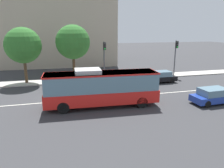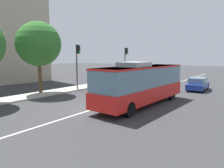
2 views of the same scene
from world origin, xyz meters
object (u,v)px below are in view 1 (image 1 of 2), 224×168
at_px(sedan_blue, 214,96).
at_px(traffic_light_near_corner, 176,52).
at_px(traffic_light_mid_block, 104,54).
at_px(transit_bus, 101,87).
at_px(street_tree_kerbside_left, 23,45).
at_px(sedan_black, 159,77).
at_px(street_tree_kerbside_centre, 73,42).

xyz_separation_m(sedan_blue, traffic_light_near_corner, (2.34, 11.14, 2.84)).
relative_size(sedan_blue, traffic_light_mid_block, 0.88).
height_order(transit_bus, sedan_blue, transit_bus).
bearing_deg(street_tree_kerbside_left, transit_bus, -54.28).
distance_m(transit_bus, traffic_light_near_corner, 15.85).
height_order(sedan_black, traffic_light_near_corner, traffic_light_near_corner).
bearing_deg(traffic_light_near_corner, traffic_light_mid_block, -90.54).
distance_m(traffic_light_near_corner, street_tree_kerbside_left, 20.37).
relative_size(transit_bus, traffic_light_mid_block, 1.95).
xyz_separation_m(sedan_blue, street_tree_kerbside_centre, (-11.87, 12.79, 4.38)).
height_order(sedan_blue, street_tree_kerbside_centre, street_tree_kerbside_centre).
relative_size(sedan_blue, street_tree_kerbside_left, 0.65).
distance_m(street_tree_kerbside_left, street_tree_kerbside_centre, 6.10).
bearing_deg(sedan_blue, traffic_light_near_corner, 75.59).
relative_size(transit_bus, traffic_light_near_corner, 1.95).
xyz_separation_m(sedan_blue, traffic_light_mid_block, (-8.04, 11.12, 2.84)).
relative_size(sedan_black, street_tree_kerbside_left, 0.64).
height_order(traffic_light_mid_block, street_tree_kerbside_centre, street_tree_kerbside_centre).
xyz_separation_m(sedan_black, street_tree_kerbside_centre, (-10.60, 4.07, 4.38)).
xyz_separation_m(transit_bus, traffic_light_mid_block, (2.36, 9.25, 1.75)).
bearing_deg(street_tree_kerbside_left, sedan_black, -12.30).
bearing_deg(sedan_black, street_tree_kerbside_centre, -21.35).
xyz_separation_m(traffic_light_mid_block, street_tree_kerbside_centre, (-3.83, 1.67, 1.54)).
bearing_deg(sedan_black, street_tree_kerbside_left, -12.68).
bearing_deg(traffic_light_mid_block, transit_bus, -16.51).
bearing_deg(traffic_light_near_corner, transit_bus, -54.60).
xyz_separation_m(transit_bus, sedan_blue, (10.40, -1.87, -1.09)).
bearing_deg(traffic_light_near_corner, sedan_black, -56.84).
bearing_deg(street_tree_kerbside_centre, transit_bus, -82.35).
relative_size(traffic_light_near_corner, traffic_light_mid_block, 1.00).
bearing_deg(street_tree_kerbside_centre, traffic_light_near_corner, -6.63).
xyz_separation_m(transit_bus, traffic_light_near_corner, (12.74, 9.27, 1.75)).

